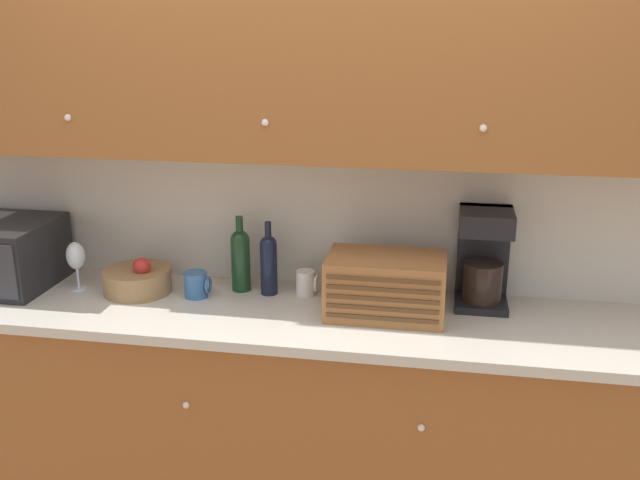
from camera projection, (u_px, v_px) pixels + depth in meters
name	position (u px, v px, depth m)	size (l,w,h in m)	color
ground_plane	(328.00, 464.00, 3.39)	(24.00, 24.00, 0.00)	#896647
wall_back	(330.00, 197.00, 3.03)	(5.92, 0.06, 2.60)	silver
counter_unit	(316.00, 413.00, 2.96)	(3.54, 0.65, 0.92)	#935628
backsplash_panel	(329.00, 219.00, 3.02)	(3.52, 0.01, 0.59)	beige
upper_cabinets	(366.00, 43.00, 2.62)	(3.52, 0.37, 0.87)	#935628
wine_glass	(76.00, 257.00, 3.01)	(0.08, 0.08, 0.21)	silver
fruit_basket	(138.00, 280.00, 3.00)	(0.28, 0.28, 0.16)	#937047
mug_blue_second	(197.00, 285.00, 2.95)	(0.11, 0.10, 0.11)	#38669E
wine_bottle	(241.00, 257.00, 3.00)	(0.08, 0.08, 0.32)	#19381E
second_wine_bottle	(269.00, 262.00, 2.96)	(0.07, 0.07, 0.31)	black
mug	(307.00, 283.00, 2.97)	(0.09, 0.08, 0.11)	silver
bread_box	(386.00, 286.00, 2.75)	(0.45, 0.29, 0.24)	#996033
coffee_maker	(484.00, 257.00, 2.83)	(0.21, 0.22, 0.40)	black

